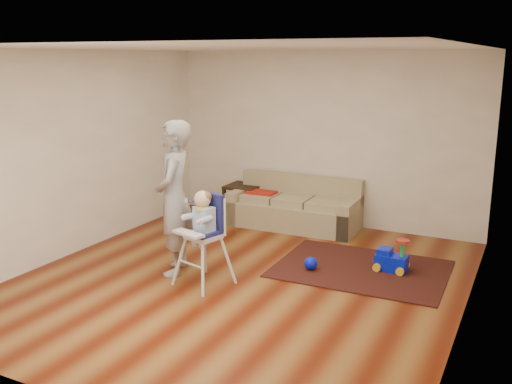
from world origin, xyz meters
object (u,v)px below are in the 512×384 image
at_px(toy_ball, 311,263).
at_px(adult, 174,198).
at_px(sofa, 294,203).
at_px(ride_on_toy, 392,254).
at_px(side_table, 244,201).
at_px(high_chair, 203,240).

bearing_deg(toy_ball, adult, -152.29).
xyz_separation_m(sofa, ride_on_toy, (1.83, -1.21, -0.16)).
relative_size(sofa, ride_on_toy, 4.85).
xyz_separation_m(side_table, toy_ball, (1.90, -1.81, -0.17)).
height_order(sofa, side_table, sofa).
relative_size(ride_on_toy, toy_ball, 2.55).
height_order(sofa, high_chair, high_chair).
distance_m(ride_on_toy, adult, 2.76).
bearing_deg(ride_on_toy, high_chair, -141.23).
xyz_separation_m(side_table, ride_on_toy, (2.80, -1.38, -0.05)).
bearing_deg(sofa, ride_on_toy, -34.63).
relative_size(sofa, side_table, 3.73).
xyz_separation_m(sofa, toy_ball, (0.93, -1.64, -0.29)).
bearing_deg(adult, high_chair, 47.78).
distance_m(toy_ball, adult, 1.87).
bearing_deg(high_chair, toy_ball, 60.29).
xyz_separation_m(ride_on_toy, high_chair, (-1.87, -1.39, 0.32)).
xyz_separation_m(toy_ball, adult, (-1.48, -0.78, 0.84)).
xyz_separation_m(sofa, high_chair, (-0.04, -2.59, 0.16)).
height_order(side_table, ride_on_toy, side_table).
distance_m(side_table, toy_ball, 2.63).
xyz_separation_m(ride_on_toy, adult, (-2.38, -1.21, 0.72)).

